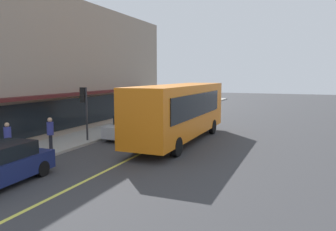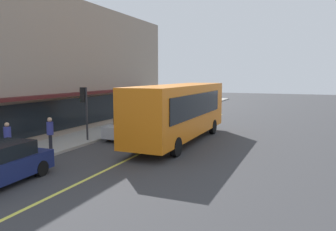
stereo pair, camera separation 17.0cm
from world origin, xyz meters
name	(u,v)px [view 1 (the left image)]	position (x,y,z in m)	size (l,w,h in m)	color
ground	(147,150)	(0.00, 0.00, 0.00)	(120.00, 120.00, 0.00)	#38383A
sidewalk	(67,142)	(0.00, 5.33, 0.07)	(80.00, 3.06, 0.15)	#9E9B93
lane_centre_stripe	(147,150)	(0.00, 0.00, 0.00)	(36.00, 0.16, 0.01)	#D8D14C
storefront_building	(19,68)	(3.79, 12.75, 4.66)	(26.53, 12.41, 9.33)	gray
bus	(180,110)	(2.91, -0.87, 1.99)	(11.16, 2.70, 3.50)	orange
traffic_light	(84,101)	(0.61, 4.46, 2.53)	(0.30, 0.52, 3.20)	#2D2D33
car_silver	(132,126)	(3.02, 2.49, 0.74)	(4.37, 2.01, 1.52)	#B7BABF
pedestrian_mid_block	(8,136)	(-4.14, 5.54, 1.14)	(0.34, 0.34, 1.66)	black
pedestrian_waiting	(50,131)	(-2.51, 4.35, 1.21)	(0.34, 0.34, 1.76)	black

